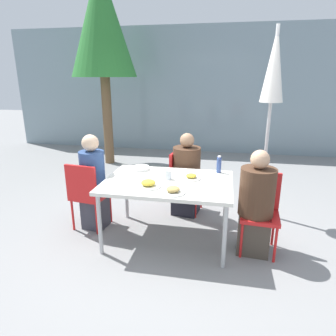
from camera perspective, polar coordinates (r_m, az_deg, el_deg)
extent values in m
plane|color=gray|center=(3.67, 0.00, -13.24)|extent=(24.00, 24.00, 0.00)
cube|color=gray|center=(7.63, 6.70, 14.40)|extent=(10.00, 0.20, 3.00)
cube|color=silver|center=(3.37, 0.00, -2.77)|extent=(1.43, 1.00, 0.04)
cylinder|color=#B7B7B7|center=(3.31, -12.87, -10.48)|extent=(0.04, 0.04, 0.69)
cylinder|color=#B7B7B7|center=(3.06, 10.72, -12.76)|extent=(0.04, 0.04, 0.69)
cylinder|color=#B7B7B7|center=(4.06, -7.91, -4.89)|extent=(0.04, 0.04, 0.69)
cylinder|color=#B7B7B7|center=(3.86, 10.91, -6.25)|extent=(0.04, 0.04, 0.69)
cube|color=red|center=(3.89, -14.48, -5.05)|extent=(0.45, 0.45, 0.04)
cube|color=red|center=(3.67, -16.26, -2.72)|extent=(0.40, 0.09, 0.42)
cylinder|color=red|center=(4.19, -14.99, -6.71)|extent=(0.03, 0.03, 0.40)
cylinder|color=red|center=(4.03, -10.89, -7.45)|extent=(0.03, 0.03, 0.40)
cylinder|color=red|center=(3.94, -17.68, -8.54)|extent=(0.03, 0.03, 0.40)
cylinder|color=red|center=(3.77, -13.41, -9.44)|extent=(0.03, 0.03, 0.40)
cube|color=#383842|center=(3.94, -13.64, -7.86)|extent=(0.30, 0.30, 0.44)
cylinder|color=navy|center=(3.77, -14.17, -0.98)|extent=(0.30, 0.30, 0.55)
sphere|color=beige|center=(3.67, -14.60, 4.63)|extent=(0.20, 0.20, 0.20)
cube|color=red|center=(3.38, 17.06, -8.77)|extent=(0.43, 0.43, 0.04)
cube|color=red|center=(3.46, 17.33, -4.05)|extent=(0.40, 0.06, 0.42)
cylinder|color=red|center=(3.35, 19.77, -13.63)|extent=(0.03, 0.03, 0.40)
cylinder|color=red|center=(3.33, 13.79, -13.25)|extent=(0.03, 0.03, 0.40)
cylinder|color=red|center=(3.64, 19.41, -10.94)|extent=(0.03, 0.03, 0.40)
cylinder|color=red|center=(3.63, 13.97, -10.57)|extent=(0.03, 0.03, 0.40)
cube|color=#473D33|center=(3.47, 15.93, -11.71)|extent=(0.35, 0.35, 0.44)
cylinder|color=#472D1E|center=(3.27, 16.61, -4.36)|extent=(0.37, 0.37, 0.51)
sphere|color=tan|center=(3.16, 17.15, 1.58)|extent=(0.19, 0.19, 0.19)
cube|color=red|center=(4.19, 3.68, -2.89)|extent=(0.45, 0.45, 0.04)
cube|color=red|center=(4.17, 1.33, 0.36)|extent=(0.09, 0.40, 0.42)
cylinder|color=red|center=(4.39, 6.38, -5.12)|extent=(0.03, 0.03, 0.40)
cylinder|color=red|center=(4.08, 5.28, -6.85)|extent=(0.03, 0.03, 0.40)
cylinder|color=red|center=(4.47, 2.12, -4.60)|extent=(0.03, 0.03, 0.40)
cylinder|color=red|center=(4.17, 0.72, -6.24)|extent=(0.03, 0.03, 0.40)
cube|color=black|center=(4.22, 3.44, -5.68)|extent=(0.38, 0.38, 0.44)
cylinder|color=#472D1E|center=(4.06, 3.56, 0.48)|extent=(0.37, 0.37, 0.50)
sphere|color=#9E7556|center=(3.97, 3.65, 5.29)|extent=(0.19, 0.19, 0.19)
cylinder|color=#333333|center=(4.44, 17.07, -8.00)|extent=(0.36, 0.36, 0.05)
cylinder|color=#BCBCBC|center=(4.10, 18.54, 7.33)|extent=(0.04, 0.04, 2.44)
cone|color=silver|center=(4.05, 19.61, 18.10)|extent=(0.28, 0.28, 0.90)
cylinder|color=white|center=(3.43, 4.43, -1.96)|extent=(0.22, 0.22, 0.01)
ellipsoid|color=gold|center=(3.42, 4.44, -1.47)|extent=(0.12, 0.12, 0.05)
cylinder|color=white|center=(3.19, -3.77, -3.43)|extent=(0.28, 0.28, 0.01)
ellipsoid|color=gold|center=(3.18, -3.78, -2.79)|extent=(0.15, 0.15, 0.06)
cylinder|color=white|center=(3.02, 0.96, -4.65)|extent=(0.25, 0.25, 0.01)
ellipsoid|color=tan|center=(3.00, 0.97, -4.04)|extent=(0.14, 0.14, 0.05)
cylinder|color=#334C8E|center=(3.66, 9.68, 0.57)|extent=(0.06, 0.06, 0.19)
cylinder|color=white|center=(3.64, 9.76, 2.15)|extent=(0.04, 0.04, 0.02)
cylinder|color=silver|center=(3.39, 0.05, -1.30)|extent=(0.08, 0.08, 0.10)
cylinder|color=white|center=(3.75, -5.15, 0.01)|extent=(0.20, 0.20, 0.05)
cylinder|color=brown|center=(6.63, -11.42, 8.68)|extent=(0.20, 0.20, 1.83)
cone|color=#2D7A33|center=(6.64, -12.53, 25.72)|extent=(1.32, 1.32, 2.11)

